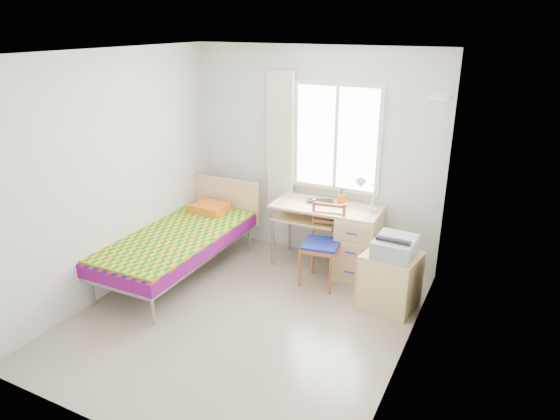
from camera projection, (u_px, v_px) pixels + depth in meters
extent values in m
plane|color=#BCAD93|center=(244.00, 316.00, 5.14)|extent=(3.50, 3.50, 0.00)
plane|color=white|center=(236.00, 52.00, 4.21)|extent=(3.50, 3.50, 0.00)
plane|color=silver|center=(313.00, 155.00, 6.13)|extent=(3.20, 0.00, 3.20)
plane|color=silver|center=(112.00, 175.00, 5.34)|extent=(0.00, 3.50, 3.50)
plane|color=silver|center=(412.00, 227.00, 4.00)|extent=(0.00, 3.50, 3.50)
cube|color=white|center=(337.00, 138.00, 5.90)|extent=(1.10, 0.04, 1.30)
cube|color=white|center=(336.00, 138.00, 5.89)|extent=(1.00, 0.02, 1.20)
cube|color=white|center=(336.00, 138.00, 5.89)|extent=(0.04, 0.02, 1.20)
cube|color=beige|center=(280.00, 141.00, 6.20)|extent=(0.35, 0.05, 1.70)
cube|color=white|center=(441.00, 97.00, 4.92)|extent=(0.20, 0.32, 0.03)
cube|color=gray|center=(178.00, 248.00, 5.85)|extent=(0.97, 2.12, 0.06)
cube|color=red|center=(178.00, 241.00, 5.82)|extent=(1.01, 2.15, 0.15)
cube|color=#E5A410|center=(176.00, 235.00, 5.77)|extent=(0.99, 2.02, 0.03)
cube|color=tan|center=(225.00, 199.00, 6.61)|extent=(1.01, 0.06, 0.58)
cube|color=#F75D1B|center=(210.00, 208.00, 6.42)|extent=(0.43, 0.36, 0.11)
cylinder|color=gray|center=(93.00, 291.00, 5.28)|extent=(0.04, 0.04, 0.34)
cylinder|color=gray|center=(249.00, 239.00, 6.54)|extent=(0.04, 0.04, 0.34)
cube|color=tan|center=(327.00, 207.00, 5.89)|extent=(1.30, 0.63, 0.03)
cube|color=tan|center=(359.00, 245.00, 5.86)|extent=(0.47, 0.58, 0.77)
cube|color=tan|center=(308.00, 217.00, 6.05)|extent=(0.80, 0.57, 0.02)
cylinder|color=gray|center=(272.00, 236.00, 6.09)|extent=(0.03, 0.03, 0.77)
cylinder|color=gray|center=(290.00, 223.00, 6.49)|extent=(0.03, 0.03, 0.77)
cube|color=#914F1C|center=(322.00, 247.00, 5.63)|extent=(0.47, 0.47, 0.04)
cube|color=navy|center=(322.00, 244.00, 5.62)|extent=(0.44, 0.44, 0.04)
cube|color=#914F1C|center=(328.00, 218.00, 5.68)|extent=(0.37, 0.09, 0.41)
cylinder|color=#914F1C|center=(300.00, 268.00, 5.63)|extent=(0.03, 0.03, 0.46)
cylinder|color=#914F1C|center=(343.00, 243.00, 5.70)|extent=(0.04, 0.04, 0.94)
cube|color=tan|center=(390.00, 280.00, 5.24)|extent=(0.61, 0.56, 0.60)
cube|color=tan|center=(365.00, 263.00, 5.31)|extent=(0.07, 0.45, 0.22)
cube|color=tan|center=(364.00, 284.00, 5.39)|extent=(0.07, 0.45, 0.22)
cube|color=#B1B4B9|center=(395.00, 247.00, 5.08)|extent=(0.41, 0.47, 0.19)
cube|color=black|center=(396.00, 238.00, 5.05)|extent=(0.32, 0.38, 0.02)
imported|color=black|center=(320.00, 202.00, 5.96)|extent=(0.38, 0.32, 0.03)
cylinder|color=#F75D1B|center=(341.00, 199.00, 5.94)|extent=(0.09, 0.09, 0.11)
cylinder|color=white|center=(373.00, 210.00, 5.72)|extent=(0.11, 0.11, 0.03)
cylinder|color=white|center=(374.00, 197.00, 5.66)|extent=(0.02, 0.13, 0.30)
cylinder|color=white|center=(371.00, 186.00, 5.55)|extent=(0.14, 0.26, 0.12)
cone|color=white|center=(361.00, 184.00, 5.48)|extent=(0.16, 0.17, 0.14)
imported|color=gray|center=(315.00, 220.00, 6.05)|extent=(0.24, 0.29, 0.02)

